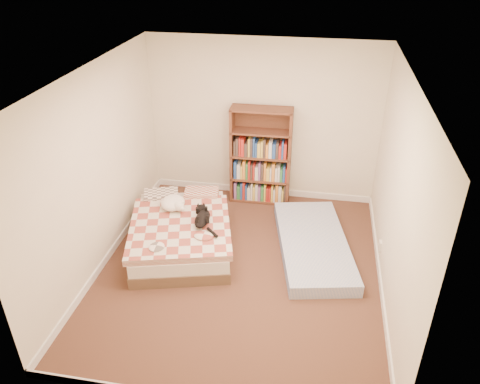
% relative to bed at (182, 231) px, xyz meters
% --- Properties ---
extents(room, '(3.51, 4.01, 2.51)m').
position_rel_bed_xyz_m(room, '(0.88, -0.40, 0.98)').
color(room, '#46291E').
rests_on(room, ground).
extents(bed, '(1.65, 2.02, 0.47)m').
position_rel_bed_xyz_m(bed, '(0.00, 0.00, 0.00)').
color(bed, brown).
rests_on(bed, room).
extents(bookshelf, '(0.92, 0.32, 1.53)m').
position_rel_bed_xyz_m(bookshelf, '(0.88, 1.42, 0.35)').
color(bookshelf, '#4E281A').
rests_on(bookshelf, room).
extents(floor_mattress, '(1.25, 2.07, 0.17)m').
position_rel_bed_xyz_m(floor_mattress, '(1.78, 0.18, -0.13)').
color(floor_mattress, '#7890C8').
rests_on(floor_mattress, room).
extents(black_cat, '(0.31, 0.70, 0.16)m').
position_rel_bed_xyz_m(black_cat, '(0.32, -0.04, 0.28)').
color(black_cat, black).
rests_on(black_cat, bed).
extents(white_dog, '(0.38, 0.41, 0.18)m').
position_rel_bed_xyz_m(white_dog, '(-0.16, 0.21, 0.30)').
color(white_dog, white).
rests_on(white_dog, bed).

